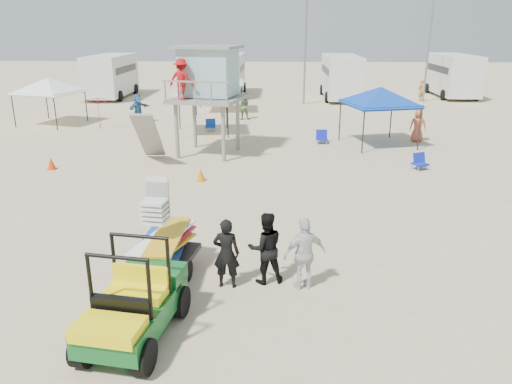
{
  "coord_description": "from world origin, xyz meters",
  "views": [
    {
      "loc": [
        1.01,
        -9.53,
        5.53
      ],
      "look_at": [
        0.5,
        3.0,
        1.3
      ],
      "focal_mm": 35.0,
      "sensor_mm": 36.0,
      "label": 1
    }
  ],
  "objects_px": {
    "surf_trailer": "(160,244)",
    "lifeguard_tower": "(205,76)",
    "utility_cart": "(131,298)",
    "canopy_blue": "(381,90)",
    "man_left": "(226,253)"
  },
  "relations": [
    {
      "from": "lifeguard_tower",
      "to": "canopy_blue",
      "type": "bearing_deg",
      "value": 14.25
    },
    {
      "from": "man_left",
      "to": "canopy_blue",
      "type": "bearing_deg",
      "value": -110.48
    },
    {
      "from": "lifeguard_tower",
      "to": "utility_cart",
      "type": "bearing_deg",
      "value": -87.93
    },
    {
      "from": "surf_trailer",
      "to": "canopy_blue",
      "type": "height_order",
      "value": "canopy_blue"
    },
    {
      "from": "lifeguard_tower",
      "to": "canopy_blue",
      "type": "xyz_separation_m",
      "value": [
        7.94,
        2.02,
        -0.78
      ]
    },
    {
      "from": "surf_trailer",
      "to": "lifeguard_tower",
      "type": "height_order",
      "value": "lifeguard_tower"
    },
    {
      "from": "utility_cart",
      "to": "canopy_blue",
      "type": "bearing_deg",
      "value": 65.07
    },
    {
      "from": "surf_trailer",
      "to": "canopy_blue",
      "type": "xyz_separation_m",
      "value": [
        7.43,
        13.65,
        1.76
      ]
    },
    {
      "from": "utility_cart",
      "to": "canopy_blue",
      "type": "distance_m",
      "value": 17.72
    },
    {
      "from": "surf_trailer",
      "to": "lifeguard_tower",
      "type": "bearing_deg",
      "value": 92.51
    },
    {
      "from": "utility_cart",
      "to": "lifeguard_tower",
      "type": "distance_m",
      "value": 14.21
    },
    {
      "from": "man_left",
      "to": "surf_trailer",
      "type": "bearing_deg",
      "value": -8.72
    },
    {
      "from": "surf_trailer",
      "to": "canopy_blue",
      "type": "relative_size",
      "value": 0.69
    },
    {
      "from": "utility_cart",
      "to": "surf_trailer",
      "type": "height_order",
      "value": "surf_trailer"
    },
    {
      "from": "utility_cart",
      "to": "canopy_blue",
      "type": "relative_size",
      "value": 0.73
    }
  ]
}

